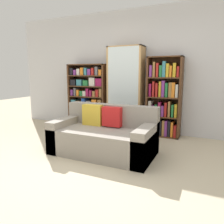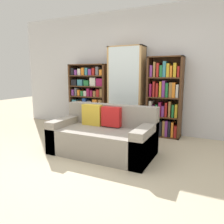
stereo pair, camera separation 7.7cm
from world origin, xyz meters
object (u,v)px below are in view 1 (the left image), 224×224
Objects in this scene: bookshelf_right at (164,99)px; wine_bottle at (146,132)px; couch at (104,136)px; bookshelf_left at (88,97)px; display_cabinet at (126,91)px.

bookshelf_right is 4.43× the size of wine_bottle.
bookshelf_right is at bearing 58.46° from wine_bottle.
bookshelf_left is (-1.15, 1.42, 0.46)m from couch.
bookshelf_right is at bearing 1.04° from display_cabinet.
couch is at bearing -112.74° from wine_bottle.
display_cabinet reaches higher than couch.
display_cabinet reaches higher than bookshelf_right.
wine_bottle is at bearing -121.54° from bookshelf_right.
wine_bottle is at bearing 67.26° from couch.
bookshelf_left is 4.11× the size of wine_bottle.
display_cabinet is 1.14× the size of bookshelf_right.
bookshelf_left is 1.73m from wine_bottle.
display_cabinet is at bearing -178.96° from bookshelf_right.
couch reaches higher than wine_bottle.
bookshelf_left is at bearing 179.08° from display_cabinet.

